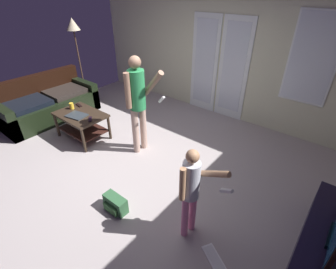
{
  "coord_description": "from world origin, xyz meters",
  "views": [
    {
      "loc": [
        2.45,
        -2.19,
        2.5
      ],
      "look_at": [
        0.75,
        -0.08,
        0.82
      ],
      "focal_mm": 26.17,
      "sensor_mm": 36.0,
      "label": 1
    }
  ],
  "objects_px": {
    "leather_couch": "(48,104)",
    "tv_remote_black": "(90,119)",
    "backpack": "(115,204)",
    "laptop_closed": "(77,115)",
    "coffee_table": "(82,120)",
    "loose_keyboard": "(217,263)",
    "tv_stand": "(324,252)",
    "dvd_remote_slim": "(79,105)",
    "floor_lamp": "(74,31)",
    "person_adult": "(138,98)",
    "person_child": "(191,188)",
    "cup_near_edge": "(72,106)"
  },
  "relations": [
    {
      "from": "leather_couch",
      "to": "laptop_closed",
      "type": "height_order",
      "value": "leather_couch"
    },
    {
      "from": "coffee_table",
      "to": "loose_keyboard",
      "type": "bearing_deg",
      "value": -10.96
    },
    {
      "from": "backpack",
      "to": "coffee_table",
      "type": "bearing_deg",
      "value": 156.17
    },
    {
      "from": "leather_couch",
      "to": "tv_remote_black",
      "type": "height_order",
      "value": "leather_couch"
    },
    {
      "from": "laptop_closed",
      "to": "person_child",
      "type": "bearing_deg",
      "value": -19.58
    },
    {
      "from": "loose_keyboard",
      "to": "laptop_closed",
      "type": "distance_m",
      "value": 3.23
    },
    {
      "from": "coffee_table",
      "to": "backpack",
      "type": "relative_size",
      "value": 2.81
    },
    {
      "from": "loose_keyboard",
      "to": "tv_remote_black",
      "type": "relative_size",
      "value": 2.62
    },
    {
      "from": "coffee_table",
      "to": "tv_remote_black",
      "type": "distance_m",
      "value": 0.36
    },
    {
      "from": "floor_lamp",
      "to": "backpack",
      "type": "distance_m",
      "value": 4.18
    },
    {
      "from": "leather_couch",
      "to": "dvd_remote_slim",
      "type": "bearing_deg",
      "value": 9.41
    },
    {
      "from": "person_child",
      "to": "tv_remote_black",
      "type": "relative_size",
      "value": 6.87
    },
    {
      "from": "backpack",
      "to": "tv_remote_black",
      "type": "height_order",
      "value": "tv_remote_black"
    },
    {
      "from": "tv_stand",
      "to": "floor_lamp",
      "type": "distance_m",
      "value": 5.85
    },
    {
      "from": "cup_near_edge",
      "to": "tv_remote_black",
      "type": "xyz_separation_m",
      "value": [
        0.63,
        -0.05,
        -0.05
      ]
    },
    {
      "from": "leather_couch",
      "to": "coffee_table",
      "type": "xyz_separation_m",
      "value": [
        1.27,
        -0.03,
        0.06
      ]
    },
    {
      "from": "coffee_table",
      "to": "person_adult",
      "type": "relative_size",
      "value": 0.56
    },
    {
      "from": "person_child",
      "to": "dvd_remote_slim",
      "type": "bearing_deg",
      "value": 167.72
    },
    {
      "from": "floor_lamp",
      "to": "laptop_closed",
      "type": "relative_size",
      "value": 5.51
    },
    {
      "from": "tv_stand",
      "to": "dvd_remote_slim",
      "type": "height_order",
      "value": "dvd_remote_slim"
    },
    {
      "from": "person_child",
      "to": "laptop_closed",
      "type": "xyz_separation_m",
      "value": [
        -2.69,
        0.39,
        -0.2
      ]
    },
    {
      "from": "coffee_table",
      "to": "laptop_closed",
      "type": "xyz_separation_m",
      "value": [
        0.03,
        -0.09,
        0.14
      ]
    },
    {
      "from": "tv_stand",
      "to": "dvd_remote_slim",
      "type": "relative_size",
      "value": 9.57
    },
    {
      "from": "tv_remote_black",
      "to": "leather_couch",
      "type": "bearing_deg",
      "value": -143.53
    },
    {
      "from": "loose_keyboard",
      "to": "coffee_table",
      "type": "bearing_deg",
      "value": 169.04
    },
    {
      "from": "laptop_closed",
      "to": "coffee_table",
      "type": "bearing_deg",
      "value": 96.05
    },
    {
      "from": "floor_lamp",
      "to": "person_adult",
      "type": "bearing_deg",
      "value": -15.85
    },
    {
      "from": "loose_keyboard",
      "to": "dvd_remote_slim",
      "type": "xyz_separation_m",
      "value": [
        -3.48,
        0.8,
        0.49
      ]
    },
    {
      "from": "backpack",
      "to": "dvd_remote_slim",
      "type": "relative_size",
      "value": 1.91
    },
    {
      "from": "backpack",
      "to": "cup_near_edge",
      "type": "bearing_deg",
      "value": 158.48
    },
    {
      "from": "laptop_closed",
      "to": "backpack",
      "type": "bearing_deg",
      "value": -33.16
    },
    {
      "from": "floor_lamp",
      "to": "backpack",
      "type": "bearing_deg",
      "value": -29.91
    },
    {
      "from": "backpack",
      "to": "laptop_closed",
      "type": "relative_size",
      "value": 0.97
    },
    {
      "from": "floor_lamp",
      "to": "tv_remote_black",
      "type": "height_order",
      "value": "floor_lamp"
    },
    {
      "from": "tv_stand",
      "to": "person_adult",
      "type": "xyz_separation_m",
      "value": [
        -2.88,
        0.34,
        0.75
      ]
    },
    {
      "from": "person_child",
      "to": "laptop_closed",
      "type": "height_order",
      "value": "person_child"
    },
    {
      "from": "coffee_table",
      "to": "loose_keyboard",
      "type": "relative_size",
      "value": 2.05
    },
    {
      "from": "coffee_table",
      "to": "laptop_closed",
      "type": "distance_m",
      "value": 0.17
    },
    {
      "from": "tv_stand",
      "to": "person_adult",
      "type": "relative_size",
      "value": 1.0
    },
    {
      "from": "floor_lamp",
      "to": "laptop_closed",
      "type": "distance_m",
      "value": 2.3
    },
    {
      "from": "loose_keyboard",
      "to": "laptop_closed",
      "type": "relative_size",
      "value": 1.32
    },
    {
      "from": "tv_stand",
      "to": "backpack",
      "type": "xyz_separation_m",
      "value": [
        -2.19,
        -0.84,
        -0.11
      ]
    },
    {
      "from": "tv_stand",
      "to": "backpack",
      "type": "bearing_deg",
      "value": -158.99
    },
    {
      "from": "person_child",
      "to": "person_adult",
      "type": "bearing_deg",
      "value": 151.86
    },
    {
      "from": "leather_couch",
      "to": "laptop_closed",
      "type": "xyz_separation_m",
      "value": [
        1.29,
        -0.11,
        0.2
      ]
    },
    {
      "from": "floor_lamp",
      "to": "loose_keyboard",
      "type": "relative_size",
      "value": 4.17
    },
    {
      "from": "backpack",
      "to": "laptop_closed",
      "type": "xyz_separation_m",
      "value": [
        -1.78,
        0.71,
        0.4
      ]
    },
    {
      "from": "coffee_table",
      "to": "tv_remote_black",
      "type": "bearing_deg",
      "value": -3.89
    },
    {
      "from": "loose_keyboard",
      "to": "tv_stand",
      "type": "bearing_deg",
      "value": 38.62
    },
    {
      "from": "person_adult",
      "to": "cup_near_edge",
      "type": "height_order",
      "value": "person_adult"
    }
  ]
}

